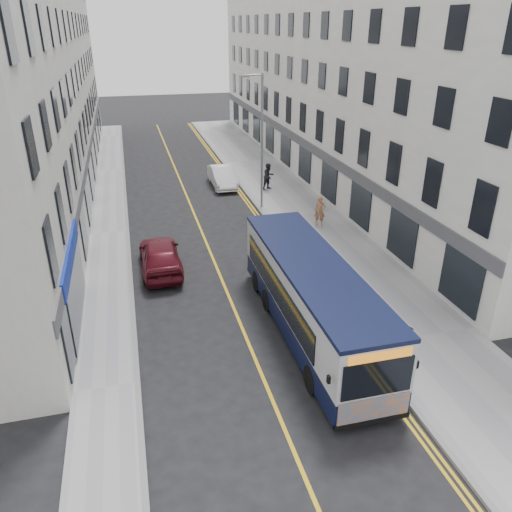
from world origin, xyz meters
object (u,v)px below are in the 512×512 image
pedestrian_near (320,211)px  pedestrian_far (269,176)px  car_white (222,177)px  car_maroon (160,255)px  bicycle (392,341)px  city_bus (311,296)px  streetlamp (261,138)px

pedestrian_near → pedestrian_far: pedestrian_far is taller
car_white → car_maroon: size_ratio=0.93×
bicycle → pedestrian_far: pedestrian_far is taller
city_bus → pedestrian_far: city_bus is taller
city_bus → car_white: bearing=88.8°
streetlamp → car_maroon: 10.47m
bicycle → car_white: bearing=-7.2°
pedestrian_near → car_maroon: bearing=-135.6°
streetlamp → pedestrian_far: (1.46, 3.31, -3.36)m
pedestrian_near → car_maroon: pedestrian_near is taller
city_bus → pedestrian_near: 10.86m
pedestrian_far → car_white: 3.41m
streetlamp → car_maroon: streetlamp is taller
streetlamp → car_white: bearing=105.4°
streetlamp → city_bus: size_ratio=0.79×
streetlamp → car_maroon: (-6.74, -7.16, -3.61)m
streetlamp → bicycle: (0.44, -15.91, -3.73)m
city_bus → pedestrian_far: (3.27, 17.19, -0.60)m
city_bus → car_white: city_bus is taller
car_white → car_maroon: (-5.32, -12.28, 0.08)m
streetlamp → pedestrian_near: streetlamp is taller
pedestrian_far → pedestrian_near: bearing=-108.3°
pedestrian_far → city_bus: bearing=-126.6°
car_white → streetlamp: bearing=-74.5°
pedestrian_near → car_white: (-3.83, 9.02, -0.26)m
pedestrian_far → car_white: size_ratio=0.43×
bicycle → car_maroon: (-7.17, 8.75, 0.12)m
city_bus → car_maroon: bearing=126.2°
streetlamp → city_bus: 14.27m
streetlamp → pedestrian_near: (2.41, -3.90, -3.42)m
pedestrian_near → car_white: size_ratio=0.40×
city_bus → bicycle: city_bus is taller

